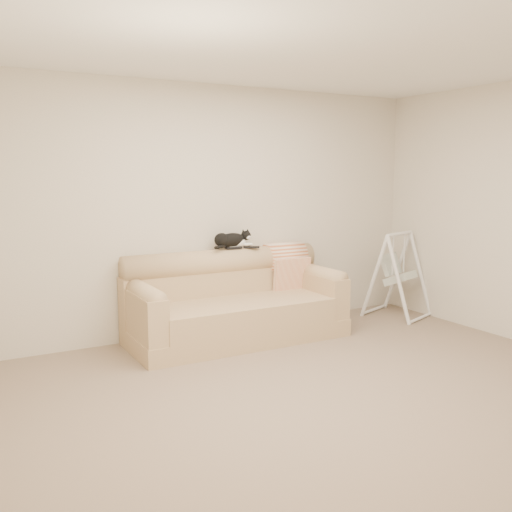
{
  "coord_description": "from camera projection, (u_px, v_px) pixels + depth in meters",
  "views": [
    {
      "loc": [
        -2.55,
        -3.49,
        1.7
      ],
      "look_at": [
        0.1,
        1.27,
        0.9
      ],
      "focal_mm": 40.0,
      "sensor_mm": 36.0,
      "label": 1
    }
  ],
  "objects": [
    {
      "name": "sofa",
      "position": [
        234.0,
        305.0,
        5.85
      ],
      "size": [
        2.2,
        0.93,
        0.9
      ],
      "color": "tan",
      "rests_on": "ground"
    },
    {
      "name": "tuxedo_cat",
      "position": [
        232.0,
        240.0,
        6.02
      ],
      "size": [
        0.49,
        0.24,
        0.19
      ],
      "color": "black",
      "rests_on": "sofa"
    },
    {
      "name": "throw_blanket",
      "position": [
        285.0,
        260.0,
        6.36
      ],
      "size": [
        0.44,
        0.38,
        0.58
      ],
      "color": "#C56132",
      "rests_on": "sofa"
    },
    {
      "name": "baby_swing",
      "position": [
        397.0,
        274.0,
        6.75
      ],
      "size": [
        0.8,
        0.82,
        1.01
      ],
      "color": "white",
      "rests_on": "ground"
    },
    {
      "name": "room_shell",
      "position": [
        327.0,
        196.0,
        4.27
      ],
      "size": [
        5.04,
        4.04,
        2.6
      ],
      "color": "beige",
      "rests_on": "ground"
    },
    {
      "name": "remote_b",
      "position": [
        252.0,
        247.0,
        6.09
      ],
      "size": [
        0.17,
        0.13,
        0.02
      ],
      "color": "black",
      "rests_on": "sofa"
    },
    {
      "name": "remote_a",
      "position": [
        234.0,
        248.0,
        6.02
      ],
      "size": [
        0.18,
        0.05,
        0.03
      ],
      "color": "black",
      "rests_on": "sofa"
    },
    {
      "name": "ground_plane",
      "position": [
        323.0,
        390.0,
        4.49
      ],
      "size": [
        5.0,
        5.0,
        0.0
      ],
      "primitive_type": "plane",
      "color": "#746354",
      "rests_on": "ground"
    }
  ]
}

